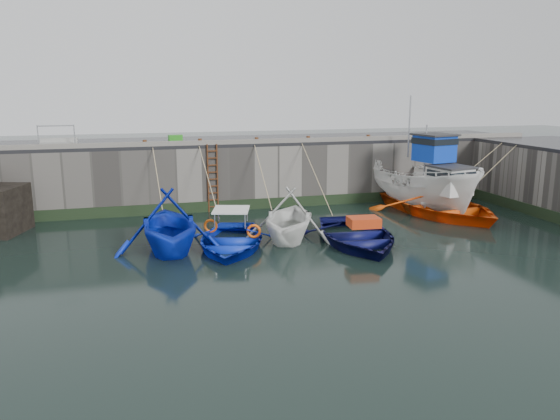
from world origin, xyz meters
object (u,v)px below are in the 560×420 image
object	(u,v)px
ladder	(213,179)
fish_crate	(175,138)
boat_far_white	(424,186)
boat_near_blacktrim	(289,239)
bollard_e	(368,137)
boat_far_orange	(440,205)
boat_near_white	(169,250)
bollard_d	(308,139)
boat_near_blue	(231,247)
bollard_c	(257,140)
boat_near_navy	(356,243)
bollard_a	(145,143)
bollard_b	(200,142)

from	to	relation	value
ladder	fish_crate	size ratio (longest dim) A/B	4.81
boat_far_white	fish_crate	size ratio (longest dim) A/B	11.25
boat_far_white	boat_near_blacktrim	bearing A→B (deg)	-168.02
bollard_e	boat_far_orange	bearing A→B (deg)	-61.60
bollard_e	boat_near_white	bearing A→B (deg)	-149.54
boat_near_blacktrim	bollard_d	bearing A→B (deg)	89.06
boat_near_blue	boat_far_orange	size ratio (longest dim) A/B	0.65
boat_far_white	bollard_c	bearing A→B (deg)	150.37
boat_near_navy	boat_far_white	size ratio (longest dim) A/B	0.73
bollard_d	bollard_c	bearing A→B (deg)	180.00
boat_far_white	bollard_a	bearing A→B (deg)	157.20
boat_near_blacktrim	bollard_a	world-z (taller)	bollard_a
bollard_c	bollard_d	xyz separation A→B (m)	(2.60, 0.00, 0.00)
boat_near_white	boat_far_orange	size ratio (longest dim) A/B	0.63
fish_crate	ladder	bearing A→B (deg)	-67.45
boat_far_orange	bollard_d	xyz separation A→B (m)	(-5.22, 3.74, 2.85)
boat_near_blue	bollard_e	size ratio (longest dim) A/B	17.53
bollard_c	bollard_e	bearing A→B (deg)	0.00
ladder	boat_near_navy	world-z (taller)	ladder
boat_far_orange	boat_far_white	bearing A→B (deg)	86.01
boat_near_navy	bollard_c	world-z (taller)	bollard_c
bollard_d	boat_near_white	bearing A→B (deg)	-139.78
boat_near_blacktrim	fish_crate	bearing A→B (deg)	137.34
boat_far_white	bollard_a	world-z (taller)	boat_far_white
boat_near_white	bollard_b	world-z (taller)	bollard_b
bollard_b	bollard_d	size ratio (longest dim) A/B	1.00
boat_far_white	bollard_c	world-z (taller)	boat_far_white
ladder	fish_crate	world-z (taller)	fish_crate
boat_near_blacktrim	boat_near_blue	bearing A→B (deg)	-144.34
boat_near_blacktrim	bollard_c	xyz separation A→B (m)	(0.12, 5.91, 3.30)
boat_near_navy	bollard_a	bearing A→B (deg)	141.42
boat_far_orange	bollard_e	xyz separation A→B (m)	(-2.02, 3.74, 2.85)
boat_near_blacktrim	boat_near_navy	size ratio (longest dim) A/B	0.80
boat_near_white	boat_far_white	distance (m)	12.99
ladder	boat_far_white	size ratio (longest dim) A/B	0.43
bollard_d	fish_crate	bearing A→B (deg)	160.84
ladder	bollard_a	xyz separation A→B (m)	(-3.00, 0.34, 1.71)
ladder	boat_far_orange	distance (m)	10.65
boat_near_white	boat_near_blacktrim	size ratio (longest dim) A/B	1.10
boat_near_white	boat_near_blue	world-z (taller)	boat_near_white
bollard_b	bollard_d	bearing A→B (deg)	0.00
boat_near_navy	bollard_c	xyz separation A→B (m)	(-2.17, 7.14, 3.30)
boat_near_blue	bollard_c	world-z (taller)	bollard_c
boat_far_white	boat_near_blue	bearing A→B (deg)	-170.74
boat_near_blue	bollard_d	distance (m)	8.84
boat_near_blue	bollard_a	bearing A→B (deg)	128.60
boat_near_navy	fish_crate	distance (m)	11.46
fish_crate	bollard_c	distance (m)	4.24
boat_near_blacktrim	boat_far_orange	distance (m)	8.24
boat_near_blue	bollard_e	world-z (taller)	bollard_e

